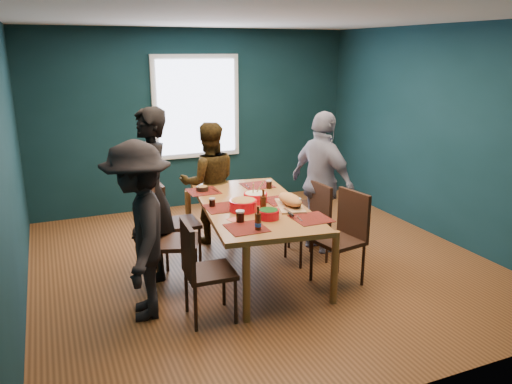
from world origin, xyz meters
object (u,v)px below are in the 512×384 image
at_px(person_back, 209,183).
at_px(dining_table, 253,211).
at_px(person_near_left, 139,231).
at_px(person_far_left, 151,195).
at_px(bowl_salad, 243,205).
at_px(chair_left_mid, 164,233).
at_px(chair_right_mid, 313,216).
at_px(chair_right_near, 345,230).
at_px(cutting_board, 290,201).
at_px(chair_left_far, 170,216).
at_px(chair_left_near, 200,264).
at_px(chair_right_far, 308,199).
at_px(bowl_herbs, 269,214).
at_px(person_right, 322,183).
at_px(bowl_dumpling, 255,197).

bearing_deg(person_back, dining_table, 105.42).
xyz_separation_m(person_back, person_near_left, (-1.16, -1.57, 0.05)).
relative_size(person_far_left, bowl_salad, 6.44).
height_order(chair_left_mid, chair_right_mid, chair_left_mid).
distance_m(chair_right_near, cutting_board, 0.65).
xyz_separation_m(chair_right_near, person_back, (-0.93, 1.70, 0.20)).
relative_size(chair_right_near, cutting_board, 1.50).
bearing_deg(person_far_left, dining_table, 72.42).
xyz_separation_m(chair_left_far, chair_left_near, (-0.05, -1.33, -0.02)).
bearing_deg(chair_right_far, person_back, 167.60).
bearing_deg(cutting_board, bowl_herbs, -127.55).
distance_m(chair_right_mid, cutting_board, 0.64).
relative_size(dining_table, chair_left_mid, 2.13).
bearing_deg(chair_right_far, chair_right_near, -87.08).
xyz_separation_m(chair_right_mid, person_near_left, (-2.07, -0.52, 0.29)).
bearing_deg(chair_left_far, chair_right_far, 0.37).
xyz_separation_m(bowl_salad, bowl_herbs, (0.14, -0.32, -0.01)).
xyz_separation_m(person_far_left, cutting_board, (1.34, -0.58, -0.06)).
bearing_deg(cutting_board, person_far_left, 173.63).
bearing_deg(person_back, bowl_salad, 96.68).
height_order(chair_left_far, chair_right_mid, chair_left_far).
height_order(dining_table, person_far_left, person_far_left).
bearing_deg(dining_table, person_far_left, 169.41).
bearing_deg(chair_right_mid, cutting_board, -149.86).
relative_size(bowl_salad, cutting_board, 0.43).
distance_m(chair_right_mid, chair_right_near, 0.64).
bearing_deg(chair_left_near, cutting_board, 26.92).
relative_size(person_back, person_near_left, 0.93).
bearing_deg(chair_left_far, person_far_left, -135.80).
height_order(bowl_herbs, cutting_board, cutting_board).
xyz_separation_m(person_right, person_near_left, (-2.31, -0.73, -0.03)).
bearing_deg(chair_left_near, bowl_dumpling, 45.31).
xyz_separation_m(chair_right_mid, bowl_salad, (-0.96, -0.24, 0.33)).
relative_size(bowl_dumpling, cutting_board, 0.39).
bearing_deg(chair_left_mid, person_back, 71.33).
bearing_deg(chair_right_mid, person_back, 127.74).
xyz_separation_m(chair_right_far, bowl_herbs, (-1.04, -1.10, 0.27)).
bearing_deg(dining_table, bowl_salad, -126.94).
relative_size(chair_right_mid, cutting_board, 1.38).
relative_size(dining_table, chair_right_mid, 2.43).
relative_size(chair_left_near, chair_right_mid, 1.04).
height_order(person_right, person_near_left, person_right).
bearing_deg(person_near_left, person_back, 153.79).
height_order(chair_left_near, person_near_left, person_near_left).
relative_size(person_back, bowl_salad, 5.39).
height_order(person_right, bowl_dumpling, person_right).
xyz_separation_m(chair_right_mid, person_back, (-0.92, 1.06, 0.24)).
bearing_deg(chair_left_mid, bowl_herbs, -9.76).
height_order(chair_right_near, bowl_herbs, chair_right_near).
distance_m(bowl_salad, bowl_herbs, 0.35).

